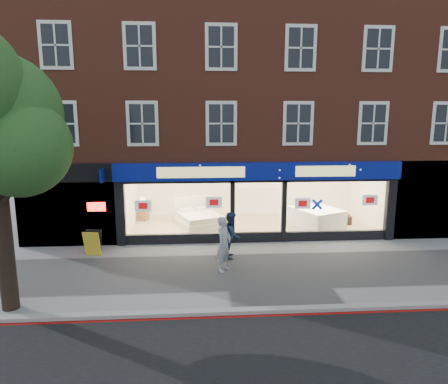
{
  "coord_description": "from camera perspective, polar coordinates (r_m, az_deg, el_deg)",
  "views": [
    {
      "loc": [
        -2.46,
        -12.53,
        5.09
      ],
      "look_at": [
        -1.43,
        2.5,
        2.21
      ],
      "focal_mm": 32.0,
      "sensor_mm": 36.0,
      "label": 1
    }
  ],
  "objects": [
    {
      "name": "kerb_stone",
      "position": [
        11.14,
        9.66,
        -16.19
      ],
      "size": [
        60.0,
        0.25,
        0.12
      ],
      "primitive_type": "cube",
      "color": "gray",
      "rests_on": "ground"
    },
    {
      "name": "bedside_table",
      "position": [
        19.76,
        -11.5,
        -3.2
      ],
      "size": [
        0.57,
        0.57,
        0.55
      ],
      "primitive_type": "cube",
      "rotation": [
        0.0,
        0.0,
        -0.32
      ],
      "color": "brown",
      "rests_on": "showroom_floor"
    },
    {
      "name": "building",
      "position": [
        19.68,
        3.35,
        15.42
      ],
      "size": [
        19.0,
        8.26,
        10.3
      ],
      "color": "brown",
      "rests_on": "ground"
    },
    {
      "name": "display_bed",
      "position": [
        18.37,
        -3.63,
        -3.85
      ],
      "size": [
        2.41,
        2.64,
        1.22
      ],
      "rotation": [
        0.0,
        0.0,
        0.35
      ],
      "color": "beige",
      "rests_on": "showroom_floor"
    },
    {
      "name": "showroom_floor",
      "position": [
        18.64,
        3.83,
        -4.88
      ],
      "size": [
        11.0,
        4.5,
        0.1
      ],
      "primitive_type": "cube",
      "color": "tan",
      "rests_on": "ground"
    },
    {
      "name": "pedestrian_grey",
      "position": [
        13.3,
        -0.03,
        -7.43
      ],
      "size": [
        0.73,
        0.81,
        1.85
      ],
      "primitive_type": "imported",
      "rotation": [
        0.0,
        0.0,
        1.02
      ],
      "color": "#9A9CA1",
      "rests_on": "ground"
    },
    {
      "name": "sofa",
      "position": [
        19.47,
        14.68,
        -3.5
      ],
      "size": [
        2.07,
        0.95,
        0.59
      ],
      "primitive_type": "imported",
      "rotation": [
        0.0,
        0.0,
        3.06
      ],
      "color": "black",
      "rests_on": "showroom_floor"
    },
    {
      "name": "ground",
      "position": [
        13.75,
        6.8,
        -10.99
      ],
      "size": [
        120.0,
        120.0,
        0.0
      ],
      "primitive_type": "plane",
      "color": "gray",
      "rests_on": "ground"
    },
    {
      "name": "kerb_line",
      "position": [
        10.99,
        9.9,
        -16.9
      ],
      "size": [
        60.0,
        0.1,
        0.01
      ],
      "primitive_type": "cube",
      "color": "#8C0A07",
      "rests_on": "ground"
    },
    {
      "name": "a_board",
      "position": [
        15.63,
        -18.25,
        -6.92
      ],
      "size": [
        0.68,
        0.5,
        0.95
      ],
      "primitive_type": "cube",
      "rotation": [
        0.0,
        0.0,
        -0.17
      ],
      "color": "gold",
      "rests_on": "ground"
    },
    {
      "name": "mattress_stack",
      "position": [
        18.7,
        12.99,
        -3.57
      ],
      "size": [
        2.46,
        2.69,
        0.86
      ],
      "rotation": [
        0.0,
        0.0,
        0.43
      ],
      "color": "white",
      "rests_on": "showroom_floor"
    },
    {
      "name": "pedestrian_blue",
      "position": [
        14.55,
        1.06,
        -6.13
      ],
      "size": [
        0.76,
        0.91,
        1.69
      ],
      "primitive_type": "imported",
      "rotation": [
        0.0,
        0.0,
        1.42
      ],
      "color": "navy",
      "rests_on": "ground"
    }
  ]
}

